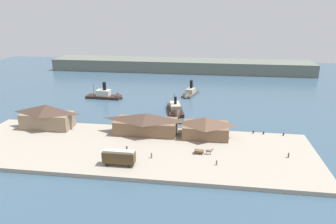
# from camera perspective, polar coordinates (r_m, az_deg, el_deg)

# --- Properties ---
(ground_plane) EXTENTS (320.00, 320.00, 0.00)m
(ground_plane) POSITION_cam_1_polar(r_m,az_deg,el_deg) (117.85, -3.51, -2.57)
(ground_plane) COLOR #385166
(quay_promenade) EXTENTS (110.00, 36.00, 1.20)m
(quay_promenade) POSITION_cam_1_polar(r_m,az_deg,el_deg) (97.91, -6.11, -6.81)
(quay_promenade) COLOR #9E9384
(quay_promenade) RESTS_ON ground
(seawall_edge) EXTENTS (110.00, 0.80, 1.00)m
(seawall_edge) POSITION_cam_1_polar(r_m,az_deg,el_deg) (114.39, -3.88, -2.97)
(seawall_edge) COLOR gray
(seawall_edge) RESTS_ON ground
(ferry_shed_customs_shed) EXTENTS (18.02, 8.45, 8.69)m
(ferry_shed_customs_shed) POSITION_cam_1_polar(r_m,az_deg,el_deg) (119.47, -21.34, -0.69)
(ferry_shed_customs_shed) COLOR #847056
(ferry_shed_customs_shed) RESTS_ON quay_promenade
(ferry_shed_east_terminal) EXTENTS (21.61, 9.58, 7.10)m
(ferry_shed_east_terminal) POSITION_cam_1_polar(r_m,az_deg,el_deg) (106.97, -4.08, -2.06)
(ferry_shed_east_terminal) COLOR brown
(ferry_shed_east_terminal) RESTS_ON quay_promenade
(ferry_shed_central_terminal) EXTENTS (15.35, 10.22, 6.83)m
(ferry_shed_central_terminal) POSITION_cam_1_polar(r_m,az_deg,el_deg) (104.70, 6.92, -2.70)
(ferry_shed_central_terminal) COLOR brown
(ferry_shed_central_terminal) RESTS_ON quay_promenade
(street_tram) EXTENTS (8.93, 2.79, 4.49)m
(street_tram) POSITION_cam_1_polar(r_m,az_deg,el_deg) (86.73, -9.02, -8.08)
(street_tram) COLOR #4C381E
(street_tram) RESTS_ON quay_promenade
(horse_cart) EXTENTS (5.69, 1.59, 1.87)m
(horse_cart) POSITION_cam_1_polar(r_m,az_deg,el_deg) (93.24, 6.37, -7.14)
(horse_cart) COLOR brown
(horse_cart) RESTS_ON quay_promenade
(pedestrian_near_cart) EXTENTS (0.42, 0.42, 1.71)m
(pedestrian_near_cart) POSITION_cam_1_polar(r_m,az_deg,el_deg) (97.03, 21.27, -7.40)
(pedestrian_near_cart) COLOR #3D4C42
(pedestrian_near_cart) RESTS_ON quay_promenade
(pedestrian_near_east_shed) EXTENTS (0.40, 0.40, 1.61)m
(pedestrian_near_east_shed) POSITION_cam_1_polar(r_m,az_deg,el_deg) (87.59, 8.92, -9.17)
(pedestrian_near_east_shed) COLOR #6B5B4C
(pedestrian_near_east_shed) RESTS_ON quay_promenade
(pedestrian_at_waters_edge) EXTENTS (0.43, 0.43, 1.76)m
(pedestrian_at_waters_edge) POSITION_cam_1_polar(r_m,az_deg,el_deg) (95.37, -7.56, -6.66)
(pedestrian_at_waters_edge) COLOR #232328
(pedestrian_at_waters_edge) RESTS_ON quay_promenade
(pedestrian_walking_west) EXTENTS (0.44, 0.44, 1.79)m
(pedestrian_walking_west) POSITION_cam_1_polar(r_m,az_deg,el_deg) (90.41, -3.04, -7.98)
(pedestrian_walking_west) COLOR #6B5B4C
(pedestrian_walking_west) RESTS_ON quay_promenade
(mooring_post_east) EXTENTS (0.44, 0.44, 0.90)m
(mooring_post_east) POSITION_cam_1_polar(r_m,az_deg,el_deg) (112.77, 20.46, -3.85)
(mooring_post_east) COLOR black
(mooring_post_east) RESTS_ON quay_promenade
(mooring_post_center_east) EXTENTS (0.44, 0.44, 0.90)m
(mooring_post_center_east) POSITION_cam_1_polar(r_m,az_deg,el_deg) (111.69, 17.15, -3.71)
(mooring_post_center_east) COLOR black
(mooring_post_center_east) RESTS_ON quay_promenade
(mooring_post_center_west) EXTENTS (0.44, 0.44, 0.90)m
(mooring_post_center_west) POSITION_cam_1_polar(r_m,az_deg,el_deg) (111.51, 15.40, -3.57)
(mooring_post_center_west) COLOR black
(mooring_post_center_west) RESTS_ON quay_promenade
(mooring_post_west) EXTENTS (0.44, 0.44, 0.90)m
(mooring_post_west) POSITION_cam_1_polar(r_m,az_deg,el_deg) (131.15, -25.09, -1.37)
(mooring_post_west) COLOR black
(mooring_post_west) RESTS_ON quay_promenade
(ferry_near_quay) EXTENTS (9.34, 18.87, 9.04)m
(ferry_near_quay) POSITION_cam_1_polar(r_m,az_deg,el_deg) (130.81, 1.42, 0.22)
(ferry_near_quay) COLOR black
(ferry_near_quay) RESTS_ON ground
(ferry_approaching_west) EXTENTS (18.79, 6.46, 10.02)m
(ferry_approaching_west) POSITION_cam_1_polar(r_m,az_deg,el_deg) (156.16, -10.95, 2.98)
(ferry_approaching_west) COLOR black
(ferry_approaching_west) RESTS_ON ground
(ferry_moored_east) EXTENTS (8.42, 16.21, 9.08)m
(ferry_moored_east) POSITION_cam_1_polar(r_m,az_deg,el_deg) (158.16, 3.93, 3.41)
(ferry_moored_east) COLOR #514C47
(ferry_moored_east) RESTS_ON ground
(far_headland) EXTENTS (180.00, 24.00, 8.00)m
(far_headland) POSITION_cam_1_polar(r_m,az_deg,el_deg) (222.14, 2.20, 8.55)
(far_headland) COLOR #60665B
(far_headland) RESTS_ON ground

